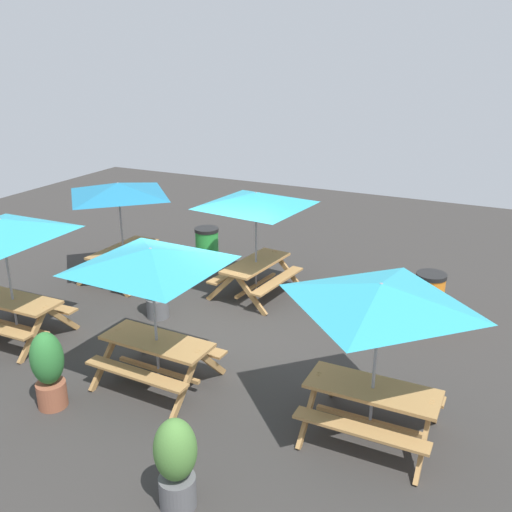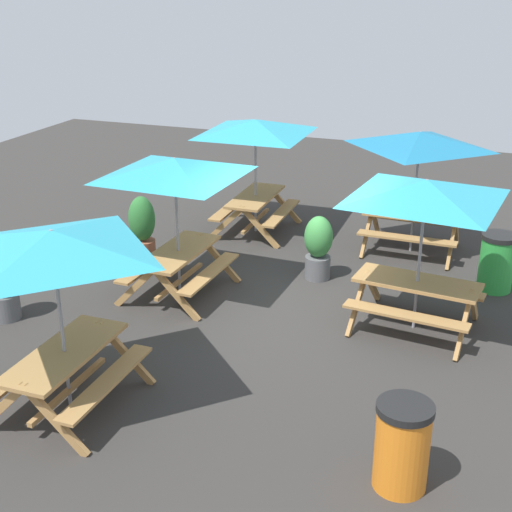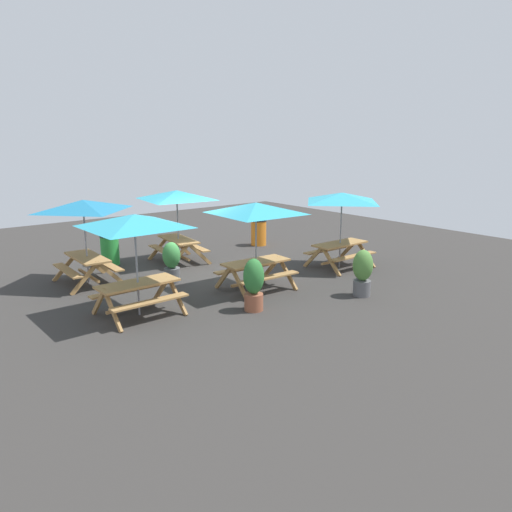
{
  "view_description": "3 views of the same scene",
  "coord_description": "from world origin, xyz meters",
  "px_view_note": "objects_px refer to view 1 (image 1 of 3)",
  "views": [
    {
      "loc": [
        5.02,
        -8.39,
        5.1
      ],
      "look_at": [
        0.02,
        1.93,
        0.9
      ],
      "focal_mm": 40.0,
      "sensor_mm": 36.0,
      "label": 1
    },
    {
      "loc": [
        9.76,
        3.0,
        4.99
      ],
      "look_at": [
        0.24,
        -0.5,
        0.9
      ],
      "focal_mm": 50.0,
      "sensor_mm": 36.0,
      "label": 2
    },
    {
      "loc": [
        -7.76,
        -11.73,
        3.94
      ],
      "look_at": [
        0.13,
        -1.89,
        0.9
      ],
      "focal_mm": 35.0,
      "sensor_mm": 36.0,
      "label": 3
    }
  ],
  "objects_px": {
    "picnic_table_0": "(152,268)",
    "potted_plant_1": "(176,461)",
    "picnic_table_2": "(3,236)",
    "picnic_table_4": "(380,306)",
    "potted_plant_0": "(48,369)",
    "trash_bin_green": "(207,247)",
    "potted_plant_2": "(157,290)",
    "trash_bin_orange": "(429,297)",
    "picnic_table_1": "(256,207)",
    "picnic_table_3": "(119,196)"
  },
  "relations": [
    {
      "from": "potted_plant_0",
      "to": "potted_plant_2",
      "type": "bearing_deg",
      "value": 95.91
    },
    {
      "from": "picnic_table_0",
      "to": "trash_bin_green",
      "type": "relative_size",
      "value": 2.88
    },
    {
      "from": "trash_bin_orange",
      "to": "potted_plant_2",
      "type": "xyz_separation_m",
      "value": [
        -4.89,
        -2.25,
        0.1
      ]
    },
    {
      "from": "picnic_table_2",
      "to": "potted_plant_0",
      "type": "xyz_separation_m",
      "value": [
        2.21,
        -1.37,
        -1.35
      ]
    },
    {
      "from": "picnic_table_0",
      "to": "potted_plant_2",
      "type": "height_order",
      "value": "picnic_table_0"
    },
    {
      "from": "picnic_table_0",
      "to": "potted_plant_1",
      "type": "xyz_separation_m",
      "value": [
        1.74,
        -2.1,
        -1.36
      ]
    },
    {
      "from": "picnic_table_2",
      "to": "picnic_table_3",
      "type": "distance_m",
      "value": 3.16
    },
    {
      "from": "potted_plant_1",
      "to": "picnic_table_3",
      "type": "bearing_deg",
      "value": 132.77
    },
    {
      "from": "trash_bin_orange",
      "to": "trash_bin_green",
      "type": "distance_m",
      "value": 5.49
    },
    {
      "from": "picnic_table_1",
      "to": "trash_bin_green",
      "type": "height_order",
      "value": "picnic_table_1"
    },
    {
      "from": "picnic_table_4",
      "to": "picnic_table_2",
      "type": "bearing_deg",
      "value": -179.82
    },
    {
      "from": "potted_plant_0",
      "to": "picnic_table_4",
      "type": "bearing_deg",
      "value": 17.45
    },
    {
      "from": "picnic_table_2",
      "to": "picnic_table_3",
      "type": "bearing_deg",
      "value": 88.41
    },
    {
      "from": "potted_plant_0",
      "to": "trash_bin_green",
      "type": "bearing_deg",
      "value": 98.27
    },
    {
      "from": "picnic_table_0",
      "to": "picnic_table_1",
      "type": "distance_m",
      "value": 3.82
    },
    {
      "from": "picnic_table_4",
      "to": "potted_plant_0",
      "type": "relative_size",
      "value": 1.89
    },
    {
      "from": "picnic_table_3",
      "to": "potted_plant_2",
      "type": "xyz_separation_m",
      "value": [
        1.85,
        -1.32,
        -1.4
      ]
    },
    {
      "from": "picnic_table_2",
      "to": "potted_plant_1",
      "type": "height_order",
      "value": "picnic_table_2"
    },
    {
      "from": "potted_plant_1",
      "to": "picnic_table_2",
      "type": "bearing_deg",
      "value": 156.01
    },
    {
      "from": "picnic_table_2",
      "to": "potted_plant_2",
      "type": "distance_m",
      "value": 2.98
    },
    {
      "from": "trash_bin_green",
      "to": "picnic_table_2",
      "type": "bearing_deg",
      "value": -105.58
    },
    {
      "from": "potted_plant_0",
      "to": "picnic_table_3",
      "type": "bearing_deg",
      "value": 115.7
    },
    {
      "from": "trash_bin_green",
      "to": "potted_plant_1",
      "type": "distance_m",
      "value": 7.9
    },
    {
      "from": "picnic_table_2",
      "to": "potted_plant_2",
      "type": "height_order",
      "value": "picnic_table_2"
    },
    {
      "from": "trash_bin_orange",
      "to": "potted_plant_2",
      "type": "relative_size",
      "value": 0.87
    },
    {
      "from": "picnic_table_0",
      "to": "potted_plant_0",
      "type": "bearing_deg",
      "value": -128.47
    },
    {
      "from": "picnic_table_1",
      "to": "potted_plant_1",
      "type": "relative_size",
      "value": 2.36
    },
    {
      "from": "trash_bin_orange",
      "to": "potted_plant_0",
      "type": "xyz_separation_m",
      "value": [
        -4.56,
        -5.46,
        0.15
      ]
    },
    {
      "from": "potted_plant_1",
      "to": "picnic_table_0",
      "type": "bearing_deg",
      "value": 129.64
    },
    {
      "from": "picnic_table_3",
      "to": "potted_plant_1",
      "type": "bearing_deg",
      "value": -135.79
    },
    {
      "from": "picnic_table_3",
      "to": "trash_bin_green",
      "type": "relative_size",
      "value": 2.38
    },
    {
      "from": "picnic_table_1",
      "to": "picnic_table_3",
      "type": "height_order",
      "value": "same"
    },
    {
      "from": "picnic_table_1",
      "to": "trash_bin_green",
      "type": "bearing_deg",
      "value": 66.93
    },
    {
      "from": "potted_plant_0",
      "to": "potted_plant_1",
      "type": "height_order",
      "value": "potted_plant_0"
    },
    {
      "from": "picnic_table_3",
      "to": "trash_bin_orange",
      "type": "bearing_deg",
      "value": -80.75
    },
    {
      "from": "picnic_table_4",
      "to": "potted_plant_0",
      "type": "xyz_separation_m",
      "value": [
        -4.49,
        -1.41,
        -1.35
      ]
    },
    {
      "from": "trash_bin_green",
      "to": "potted_plant_2",
      "type": "xyz_separation_m",
      "value": [
        0.56,
        -2.91,
        0.1
      ]
    },
    {
      "from": "trash_bin_green",
      "to": "potted_plant_1",
      "type": "xyz_separation_m",
      "value": [
        3.7,
        -6.98,
        0.14
      ]
    },
    {
      "from": "picnic_table_3",
      "to": "potted_plant_2",
      "type": "distance_m",
      "value": 2.67
    },
    {
      "from": "potted_plant_2",
      "to": "potted_plant_0",
      "type": "bearing_deg",
      "value": -84.09
    },
    {
      "from": "picnic_table_0",
      "to": "trash_bin_green",
      "type": "height_order",
      "value": "picnic_table_0"
    },
    {
      "from": "picnic_table_0",
      "to": "potted_plant_1",
      "type": "height_order",
      "value": "picnic_table_0"
    },
    {
      "from": "picnic_table_0",
      "to": "potted_plant_1",
      "type": "bearing_deg",
      "value": -48.3
    },
    {
      "from": "picnic_table_0",
      "to": "picnic_table_2",
      "type": "distance_m",
      "value": 3.28
    },
    {
      "from": "picnic_table_1",
      "to": "potted_plant_2",
      "type": "distance_m",
      "value": 2.66
    },
    {
      "from": "picnic_table_1",
      "to": "potted_plant_0",
      "type": "relative_size",
      "value": 2.28
    },
    {
      "from": "trash_bin_green",
      "to": "potted_plant_2",
      "type": "height_order",
      "value": "potted_plant_2"
    },
    {
      "from": "picnic_table_2",
      "to": "potted_plant_1",
      "type": "relative_size",
      "value": 2.38
    },
    {
      "from": "trash_bin_orange",
      "to": "potted_plant_0",
      "type": "relative_size",
      "value": 0.79
    },
    {
      "from": "picnic_table_1",
      "to": "picnic_table_3",
      "type": "distance_m",
      "value": 3.19
    }
  ]
}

